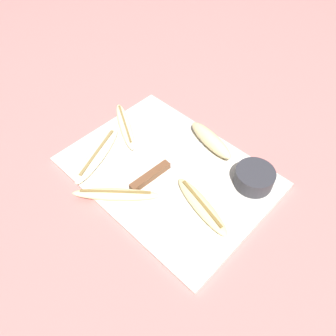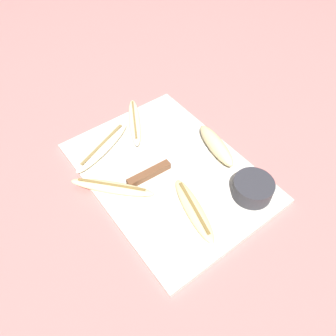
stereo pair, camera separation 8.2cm
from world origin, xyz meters
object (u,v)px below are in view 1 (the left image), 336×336
object	(u,v)px
banana_cream_curved	(125,126)
banana_ripe_center	(116,194)
banana_spotted_left	(201,206)
banana_mellow_near	(211,140)
knife	(156,172)
prep_bowl	(254,178)
banana_bright_far	(98,154)

from	to	relation	value
banana_cream_curved	banana_ripe_center	size ratio (longest dim) A/B	1.05
banana_spotted_left	banana_ripe_center	distance (m)	0.20
banana_cream_curved	banana_mellow_near	distance (m)	0.24
banana_cream_curved	banana_spotted_left	distance (m)	0.33
knife	banana_spotted_left	xyz separation A→B (m)	(0.15, 0.00, 0.00)
banana_cream_curved	prep_bowl	bearing A→B (deg)	13.45
banana_bright_far	prep_bowl	distance (m)	0.40
banana_ripe_center	banana_mellow_near	distance (m)	0.29
banana_spotted_left	banana_ripe_center	size ratio (longest dim) A/B	1.07
banana_spotted_left	prep_bowl	xyz separation A→B (m)	(0.04, 0.14, 0.01)
banana_spotted_left	prep_bowl	bearing A→B (deg)	72.92
knife	banana_mellow_near	size ratio (longest dim) A/B	1.46
banana_spotted_left	banana_mellow_near	size ratio (longest dim) A/B	1.16
banana_spotted_left	banana_mellow_near	xyz separation A→B (m)	(-0.11, 0.17, 0.01)
banana_cream_curved	banana_ripe_center	xyz separation A→B (m)	(0.16, -0.17, 0.00)
banana_ripe_center	prep_bowl	size ratio (longest dim) A/B	1.84
banana_cream_curved	banana_spotted_left	bearing A→B (deg)	-9.38
knife	banana_mellow_near	world-z (taller)	banana_mellow_near
banana_bright_far	prep_bowl	bearing A→B (deg)	31.60
banana_bright_far	banana_cream_curved	bearing A→B (deg)	104.02
banana_ripe_center	prep_bowl	xyz separation A→B (m)	(0.21, 0.26, 0.01)
banana_cream_curved	prep_bowl	size ratio (longest dim) A/B	1.93
banana_spotted_left	banana_ripe_center	xyz separation A→B (m)	(-0.16, -0.12, 0.00)
banana_mellow_near	prep_bowl	bearing A→B (deg)	-10.04
banana_ripe_center	banana_bright_far	bearing A→B (deg)	159.37
banana_cream_curved	banana_spotted_left	world-z (taller)	banana_cream_curved
knife	banana_spotted_left	bearing A→B (deg)	4.07
knife	banana_bright_far	bearing A→B (deg)	-154.08
banana_spotted_left	banana_mellow_near	distance (m)	0.20
banana_mellow_near	prep_bowl	size ratio (longest dim) A/B	1.71
banana_spotted_left	banana_bright_far	bearing A→B (deg)	-167.29
knife	banana_mellow_near	xyz separation A→B (m)	(0.03, 0.17, 0.01)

